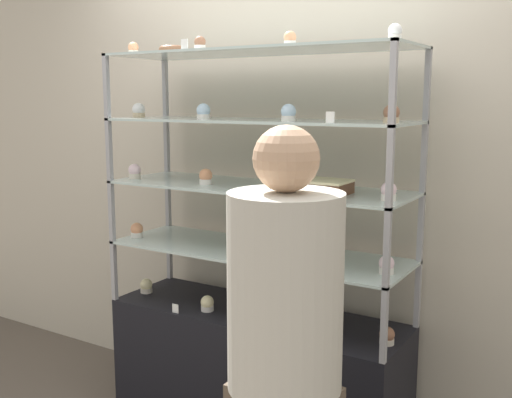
# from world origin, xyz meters

# --- Properties ---
(back_wall) EXTENTS (8.00, 0.05, 2.60)m
(back_wall) POSITION_xyz_m (0.00, 0.38, 1.30)
(back_wall) COLOR beige
(back_wall) RESTS_ON ground_plane
(display_base) EXTENTS (1.46, 0.46, 0.63)m
(display_base) POSITION_xyz_m (0.00, 0.00, 0.32)
(display_base) COLOR black
(display_base) RESTS_ON ground_plane
(display_riser_lower) EXTENTS (1.46, 0.46, 0.31)m
(display_riser_lower) POSITION_xyz_m (0.00, 0.00, 0.92)
(display_riser_lower) COLOR #99999E
(display_riser_lower) RESTS_ON display_base
(display_riser_middle) EXTENTS (1.46, 0.46, 0.31)m
(display_riser_middle) POSITION_xyz_m (0.00, 0.00, 1.23)
(display_riser_middle) COLOR #99999E
(display_riser_middle) RESTS_ON display_riser_lower
(display_riser_upper) EXTENTS (1.46, 0.46, 0.31)m
(display_riser_upper) POSITION_xyz_m (0.00, 0.00, 1.54)
(display_riser_upper) COLOR #99999E
(display_riser_upper) RESTS_ON display_riser_middle
(display_riser_top) EXTENTS (1.46, 0.46, 0.31)m
(display_riser_top) POSITION_xyz_m (0.00, 0.00, 1.85)
(display_riser_top) COLOR #99999E
(display_riser_top) RESTS_ON display_riser_upper
(layer_cake_centerpiece) EXTENTS (0.19, 0.19, 0.11)m
(layer_cake_centerpiece) POSITION_xyz_m (0.02, 0.05, 1.00)
(layer_cake_centerpiece) COLOR #DBBC84
(layer_cake_centerpiece) RESTS_ON display_riser_lower
(sheet_cake_frosted) EXTENTS (0.21, 0.18, 0.06)m
(sheet_cake_frosted) POSITION_xyz_m (0.37, -0.04, 1.28)
(sheet_cake_frosted) COLOR brown
(sheet_cake_frosted) RESTS_ON display_riser_middle
(cupcake_0) EXTENTS (0.07, 0.07, 0.08)m
(cupcake_0) POSITION_xyz_m (-0.66, -0.05, 0.67)
(cupcake_0) COLOR beige
(cupcake_0) RESTS_ON display_base
(cupcake_1) EXTENTS (0.07, 0.07, 0.08)m
(cupcake_1) POSITION_xyz_m (-0.21, -0.11, 0.67)
(cupcake_1) COLOR white
(cupcake_1) RESTS_ON display_base
(cupcake_2) EXTENTS (0.07, 0.07, 0.08)m
(cupcake_2) POSITION_xyz_m (0.23, -0.12, 0.67)
(cupcake_2) COLOR #CCB28C
(cupcake_2) RESTS_ON display_base
(cupcake_3) EXTENTS (0.07, 0.07, 0.08)m
(cupcake_3) POSITION_xyz_m (0.67, -0.04, 0.67)
(cupcake_3) COLOR beige
(cupcake_3) RESTS_ON display_base
(price_tag_0) EXTENTS (0.04, 0.00, 0.04)m
(price_tag_0) POSITION_xyz_m (-0.33, -0.21, 0.65)
(price_tag_0) COLOR white
(price_tag_0) RESTS_ON display_base
(cupcake_4) EXTENTS (0.06, 0.06, 0.08)m
(cupcake_4) POSITION_xyz_m (-0.67, -0.09, 0.98)
(cupcake_4) COLOR white
(cupcake_4) RESTS_ON display_riser_lower
(cupcake_5) EXTENTS (0.06, 0.06, 0.08)m
(cupcake_5) POSITION_xyz_m (0.66, -0.05, 0.98)
(cupcake_5) COLOR white
(cupcake_5) RESTS_ON display_riser_lower
(price_tag_1) EXTENTS (0.04, 0.00, 0.04)m
(price_tag_1) POSITION_xyz_m (0.16, -0.21, 0.96)
(price_tag_1) COLOR white
(price_tag_1) RESTS_ON display_riser_lower
(cupcake_6) EXTENTS (0.06, 0.06, 0.08)m
(cupcake_6) POSITION_xyz_m (-0.67, -0.10, 1.29)
(cupcake_6) COLOR beige
(cupcake_6) RESTS_ON display_riser_middle
(cupcake_7) EXTENTS (0.06, 0.06, 0.08)m
(cupcake_7) POSITION_xyz_m (-0.23, -0.09, 1.29)
(cupcake_7) COLOR white
(cupcake_7) RESTS_ON display_riser_middle
(cupcake_8) EXTENTS (0.06, 0.06, 0.08)m
(cupcake_8) POSITION_xyz_m (0.21, -0.11, 1.29)
(cupcake_8) COLOR #CCB28C
(cupcake_8) RESTS_ON display_riser_middle
(cupcake_9) EXTENTS (0.06, 0.06, 0.08)m
(cupcake_9) POSITION_xyz_m (0.67, -0.07, 1.29)
(cupcake_9) COLOR white
(cupcake_9) RESTS_ON display_riser_middle
(price_tag_2) EXTENTS (0.04, 0.00, 0.04)m
(price_tag_2) POSITION_xyz_m (0.22, -0.21, 1.27)
(price_tag_2) COLOR white
(price_tag_2) RESTS_ON display_riser_middle
(cupcake_10) EXTENTS (0.06, 0.06, 0.07)m
(cupcake_10) POSITION_xyz_m (-0.67, -0.05, 1.59)
(cupcake_10) COLOR #CCB28C
(cupcake_10) RESTS_ON display_riser_upper
(cupcake_11) EXTENTS (0.06, 0.06, 0.07)m
(cupcake_11) POSITION_xyz_m (-0.23, -0.10, 1.59)
(cupcake_11) COLOR white
(cupcake_11) RESTS_ON display_riser_upper
(cupcake_12) EXTENTS (0.06, 0.06, 0.07)m
(cupcake_12) POSITION_xyz_m (0.23, -0.11, 1.59)
(cupcake_12) COLOR white
(cupcake_12) RESTS_ON display_riser_upper
(cupcake_13) EXTENTS (0.06, 0.06, 0.07)m
(cupcake_13) POSITION_xyz_m (0.67, -0.07, 1.59)
(cupcake_13) COLOR #CCB28C
(cupcake_13) RESTS_ON display_riser_upper
(price_tag_3) EXTENTS (0.04, 0.00, 0.04)m
(price_tag_3) POSITION_xyz_m (0.47, -0.21, 1.58)
(price_tag_3) COLOR white
(price_tag_3) RESTS_ON display_riser_upper
(cupcake_14) EXTENTS (0.05, 0.05, 0.06)m
(cupcake_14) POSITION_xyz_m (-0.69, -0.06, 1.90)
(cupcake_14) COLOR beige
(cupcake_14) RESTS_ON display_riser_top
(cupcake_15) EXTENTS (0.05, 0.05, 0.06)m
(cupcake_15) POSITION_xyz_m (-0.23, -0.12, 1.90)
(cupcake_15) COLOR white
(cupcake_15) RESTS_ON display_riser_top
(cupcake_16) EXTENTS (0.05, 0.05, 0.06)m
(cupcake_16) POSITION_xyz_m (0.22, -0.08, 1.90)
(cupcake_16) COLOR white
(cupcake_16) RESTS_ON display_riser_top
(cupcake_17) EXTENTS (0.05, 0.05, 0.06)m
(cupcake_17) POSITION_xyz_m (0.68, -0.10, 1.90)
(cupcake_17) COLOR white
(cupcake_17) RESTS_ON display_riser_top
(price_tag_4) EXTENTS (0.04, 0.00, 0.04)m
(price_tag_4) POSITION_xyz_m (-0.24, -0.21, 1.89)
(price_tag_4) COLOR white
(price_tag_4) RESTS_ON display_riser_top
(donut_glazed) EXTENTS (0.14, 0.14, 0.04)m
(donut_glazed) POSITION_xyz_m (-0.47, -0.01, 1.89)
(donut_glazed) COLOR brown
(donut_glazed) RESTS_ON display_riser_top
(customer_figure) EXTENTS (0.37, 0.37, 1.58)m
(customer_figure) POSITION_xyz_m (0.58, -0.77, 0.84)
(customer_figure) COLOR brown
(customer_figure) RESTS_ON ground_plane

